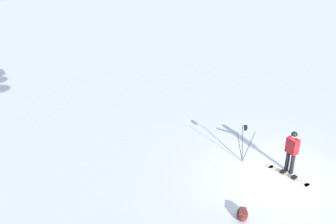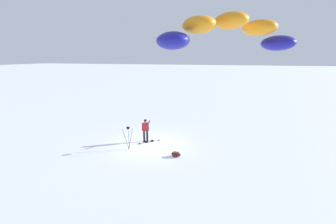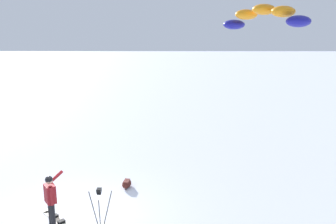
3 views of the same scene
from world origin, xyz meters
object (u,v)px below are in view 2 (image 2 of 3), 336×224
(traction_kite, at_px, (230,32))
(snowboarder, at_px, (146,128))
(gear_bag_large, at_px, (176,154))
(snowboard, at_px, (149,142))
(camera_tripod, at_px, (128,133))

(traction_kite, bearing_deg, snowboarder, 36.64)
(gear_bag_large, bearing_deg, traction_kite, -152.53)
(snowboard, bearing_deg, camera_tripod, 151.44)
(traction_kite, xyz_separation_m, gear_bag_large, (5.52, 2.87, -6.22))
(snowboarder, bearing_deg, snowboard, -101.45)
(snowboarder, distance_m, camera_tripod, 1.65)
(traction_kite, height_order, camera_tripod, traction_kite)
(snowboarder, height_order, camera_tripod, snowboarder)
(snowboarder, distance_m, gear_bag_large, 3.31)
(snowboarder, xyz_separation_m, snowboard, (-0.06, -0.28, -0.93))
(snowboarder, bearing_deg, gear_bag_large, -125.33)
(snowboarder, height_order, gear_bag_large, snowboarder)
(snowboard, bearing_deg, gear_bag_large, -127.56)
(traction_kite, relative_size, camera_tripod, 2.74)
(traction_kite, bearing_deg, gear_bag_large, 27.47)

